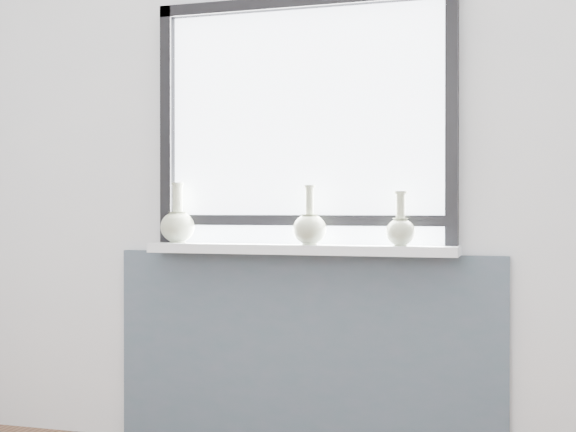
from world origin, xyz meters
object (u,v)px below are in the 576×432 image
(vase_b, at_px, (310,227))
(vase_a, at_px, (178,224))
(vase_c, at_px, (401,229))
(windowsill, at_px, (299,249))

(vase_b, bearing_deg, vase_a, 176.95)
(vase_a, xyz_separation_m, vase_c, (0.99, -0.03, -0.01))
(vase_a, distance_m, vase_c, 0.99)
(windowsill, xyz_separation_m, vase_a, (-0.56, 0.01, 0.10))
(windowsill, height_order, vase_c, vase_c)
(vase_b, bearing_deg, vase_c, 0.99)
(windowsill, relative_size, vase_c, 6.00)
(windowsill, xyz_separation_m, vase_c, (0.43, -0.02, 0.09))
(vase_b, xyz_separation_m, vase_c, (0.38, 0.01, -0.01))
(vase_c, bearing_deg, vase_b, -179.01)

